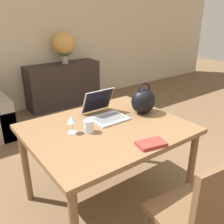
{
  "coord_description": "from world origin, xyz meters",
  "views": [
    {
      "loc": [
        -1.16,
        -0.94,
        1.68
      ],
      "look_at": [
        -0.04,
        0.57,
        0.89
      ],
      "focal_mm": 40.0,
      "sensor_mm": 36.0,
      "label": 1
    }
  ],
  "objects_px": {
    "chair": "(199,213)",
    "drinking_glass": "(89,126)",
    "wine_glass": "(72,121)",
    "laptop": "(104,110)",
    "handbag": "(143,101)",
    "flower_vase": "(64,45)"
  },
  "relations": [
    {
      "from": "wine_glass",
      "to": "flower_vase",
      "type": "distance_m",
      "value": 2.72
    },
    {
      "from": "wine_glass",
      "to": "handbag",
      "type": "height_order",
      "value": "handbag"
    },
    {
      "from": "wine_glass",
      "to": "handbag",
      "type": "distance_m",
      "value": 0.73
    },
    {
      "from": "chair",
      "to": "wine_glass",
      "type": "xyz_separation_m",
      "value": [
        -0.35,
        0.96,
        0.37
      ]
    },
    {
      "from": "chair",
      "to": "handbag",
      "type": "height_order",
      "value": "handbag"
    },
    {
      "from": "chair",
      "to": "drinking_glass",
      "type": "xyz_separation_m",
      "value": [
        -0.24,
        0.9,
        0.32
      ]
    },
    {
      "from": "laptop",
      "to": "wine_glass",
      "type": "relative_size",
      "value": 2.47
    },
    {
      "from": "laptop",
      "to": "flower_vase",
      "type": "distance_m",
      "value": 2.47
    },
    {
      "from": "drinking_glass",
      "to": "chair",
      "type": "bearing_deg",
      "value": -75.14
    },
    {
      "from": "laptop",
      "to": "wine_glass",
      "type": "height_order",
      "value": "laptop"
    },
    {
      "from": "handbag",
      "to": "wine_glass",
      "type": "bearing_deg",
      "value": 178.03
    },
    {
      "from": "wine_glass",
      "to": "laptop",
      "type": "bearing_deg",
      "value": 17.61
    },
    {
      "from": "chair",
      "to": "flower_vase",
      "type": "relative_size",
      "value": 1.7
    },
    {
      "from": "wine_glass",
      "to": "flower_vase",
      "type": "xyz_separation_m",
      "value": [
        1.16,
        2.45,
        0.22
      ]
    },
    {
      "from": "chair",
      "to": "laptop",
      "type": "height_order",
      "value": "laptop"
    },
    {
      "from": "laptop",
      "to": "wine_glass",
      "type": "bearing_deg",
      "value": -162.39
    },
    {
      "from": "laptop",
      "to": "wine_glass",
      "type": "distance_m",
      "value": 0.4
    },
    {
      "from": "handbag",
      "to": "flower_vase",
      "type": "bearing_deg",
      "value": 80.07
    },
    {
      "from": "handbag",
      "to": "drinking_glass",
      "type": "bearing_deg",
      "value": -176.65
    },
    {
      "from": "chair",
      "to": "laptop",
      "type": "bearing_deg",
      "value": 95.8
    },
    {
      "from": "drinking_glass",
      "to": "handbag",
      "type": "bearing_deg",
      "value": 3.35
    },
    {
      "from": "flower_vase",
      "to": "chair",
      "type": "bearing_deg",
      "value": -103.37
    }
  ]
}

